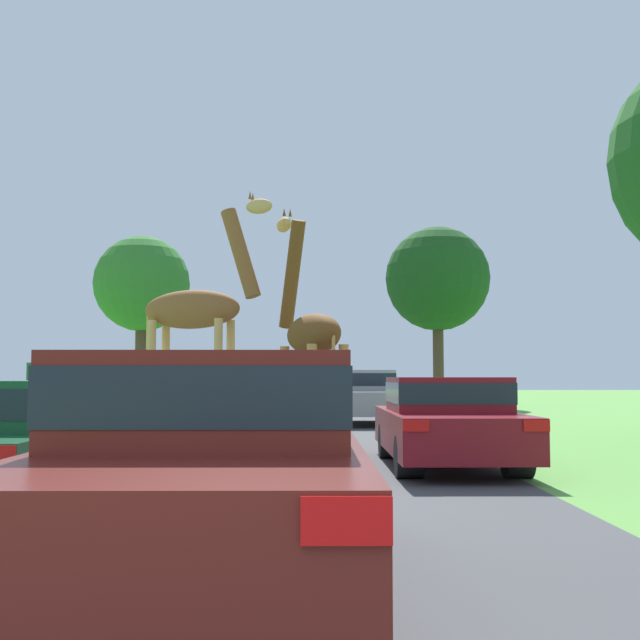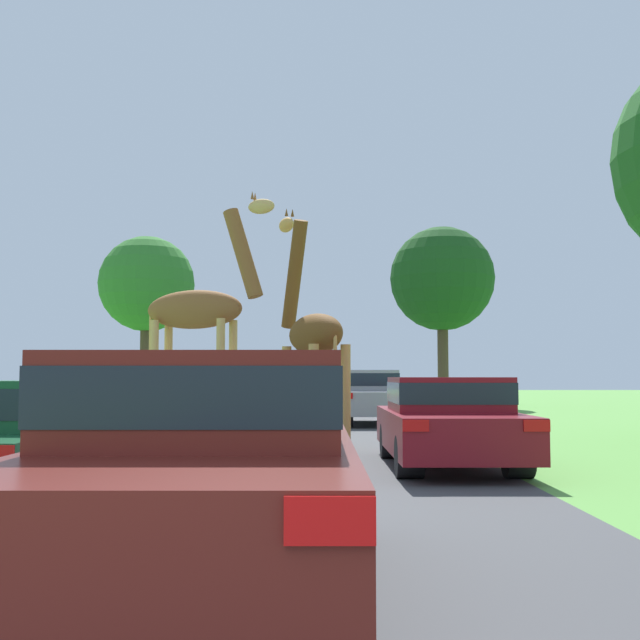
% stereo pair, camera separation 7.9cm
% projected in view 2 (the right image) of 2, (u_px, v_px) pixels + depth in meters
% --- Properties ---
extents(road, '(7.00, 120.00, 0.00)m').
position_uv_depth(road, '(296.00, 411.00, 31.08)').
color(road, '#424244').
rests_on(road, ground).
extents(giraffe_near_road, '(1.54, 2.64, 4.76)m').
position_uv_depth(giraffe_near_road, '(310.00, 336.00, 15.06)').
color(giraffe_near_road, tan).
rests_on(giraffe_near_road, ground).
extents(giraffe_companion, '(2.81, 1.38, 5.01)m').
position_uv_depth(giraffe_companion, '(199.00, 315.00, 16.15)').
color(giraffe_companion, tan).
rests_on(giraffe_companion, ground).
extents(car_lead_maroon, '(1.76, 4.31, 1.47)m').
position_uv_depth(car_lead_maroon, '(205.00, 469.00, 4.89)').
color(car_lead_maroon, '#561914').
rests_on(car_lead_maroon, ground).
extents(car_queue_right, '(1.72, 4.44, 1.24)m').
position_uv_depth(car_queue_right, '(226.00, 397.00, 25.39)').
color(car_queue_right, black).
rests_on(car_queue_right, ground).
extents(car_queue_left, '(1.71, 4.18, 1.52)m').
position_uv_depth(car_queue_left, '(367.00, 395.00, 22.64)').
color(car_queue_left, gray).
rests_on(car_queue_left, ground).
extents(car_far_ahead, '(1.83, 4.18, 1.29)m').
position_uv_depth(car_far_ahead, '(1.00, 434.00, 9.03)').
color(car_far_ahead, '#144C28').
rests_on(car_far_ahead, ground).
extents(car_verge_right, '(1.79, 4.39, 1.33)m').
position_uv_depth(car_verge_right, '(446.00, 419.00, 11.90)').
color(car_verge_right, maroon).
rests_on(car_verge_right, ground).
extents(car_rear_follower, '(1.91, 3.97, 1.38)m').
position_uv_depth(car_rear_follower, '(346.00, 393.00, 29.76)').
color(car_rear_follower, navy).
rests_on(car_rear_follower, ground).
extents(tree_left_edge, '(4.80, 4.80, 8.26)m').
position_uv_depth(tree_left_edge, '(440.00, 279.00, 36.93)').
color(tree_left_edge, '#4C3828').
rests_on(tree_left_edge, ground).
extents(tree_centre_back, '(4.44, 4.44, 7.88)m').
position_uv_depth(tree_centre_back, '(145.00, 285.00, 37.28)').
color(tree_centre_back, '#4C3828').
rests_on(tree_centre_back, ground).
extents(sign_post, '(0.70, 0.08, 1.65)m').
position_uv_depth(sign_post, '(43.00, 385.00, 17.74)').
color(sign_post, '#4C3823').
rests_on(sign_post, ground).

